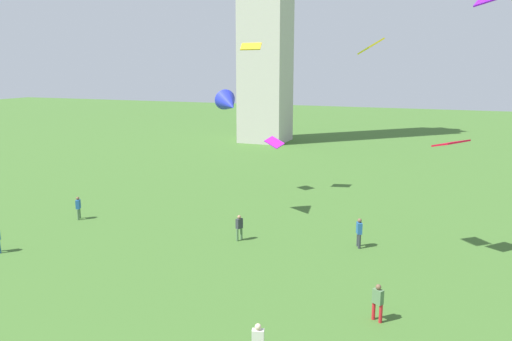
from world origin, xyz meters
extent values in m
cylinder|color=#51754C|center=(0.29, 18.82, 0.37)|extent=(0.14, 0.14, 0.75)
cylinder|color=#51754C|center=(0.16, 18.51, 0.37)|extent=(0.14, 0.14, 0.75)
cube|color=#2D3338|center=(0.23, 18.66, 1.04)|extent=(0.37, 0.46, 0.59)
sphere|color=#A37556|center=(0.23, 18.66, 1.45)|extent=(0.22, 0.22, 0.22)
cylinder|color=#2D3338|center=(7.02, 20.25, 0.42)|extent=(0.16, 0.16, 0.83)
cylinder|color=#2D3338|center=(7.17, 19.90, 0.42)|extent=(0.16, 0.16, 0.83)
cube|color=#235693|center=(7.09, 20.07, 1.16)|extent=(0.41, 0.52, 0.66)
sphere|color=brown|center=(7.09, 20.07, 1.61)|extent=(0.24, 0.24, 0.24)
cube|color=silver|center=(5.91, 7.14, 1.08)|extent=(0.46, 0.34, 0.61)
sphere|color=beige|center=(5.91, 7.14, 1.49)|extent=(0.22, 0.22, 0.22)
cylinder|color=#51754C|center=(-11.66, 18.64, 0.38)|extent=(0.14, 0.14, 0.76)
cylinder|color=#51754C|center=(-11.52, 18.33, 0.38)|extent=(0.14, 0.14, 0.76)
cube|color=#235693|center=(-11.59, 18.49, 1.05)|extent=(0.38, 0.47, 0.60)
sphere|color=brown|center=(-11.59, 18.49, 1.46)|extent=(0.22, 0.22, 0.22)
cylinder|color=red|center=(9.15, 11.93, 0.39)|extent=(0.14, 0.14, 0.77)
cylinder|color=red|center=(9.46, 11.76, 0.39)|extent=(0.14, 0.14, 0.77)
cube|color=#51754C|center=(9.31, 11.85, 1.07)|extent=(0.48, 0.41, 0.61)
sphere|color=brown|center=(9.31, 11.85, 1.49)|extent=(0.22, 0.22, 0.22)
cube|color=#A91AC4|center=(-1.81, 30.69, 4.11)|extent=(1.68, 1.29, 0.88)
cone|color=#222DBD|center=(-1.99, 22.25, 7.84)|extent=(2.49, 2.57, 1.76)
cube|color=gold|center=(-3.09, 28.78, 11.68)|extent=(1.72, 1.29, 0.61)
cube|color=gold|center=(7.59, 18.00, 11.17)|extent=(1.40, 1.65, 0.80)
cube|color=#B70A22|center=(11.60, 20.03, 6.32)|extent=(1.90, 1.95, 0.43)
camera|label=1|loc=(11.56, -7.39, 10.25)|focal=35.01mm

